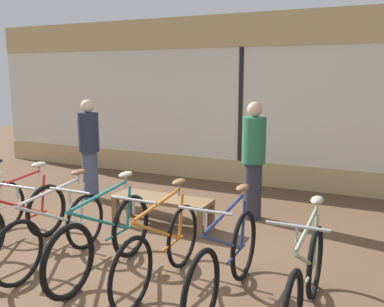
{
  "coord_description": "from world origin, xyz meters",
  "views": [
    {
      "loc": [
        2.63,
        -3.74,
        2.09
      ],
      "look_at": [
        0.0,
        1.83,
        0.95
      ],
      "focal_mm": 40.0,
      "sensor_mm": 36.0,
      "label": 1
    }
  ],
  "objects_px": {
    "bicycle_left": "(16,220)",
    "bicycle_right": "(226,262)",
    "bicycle_far_right": "(305,281)",
    "customer_near_rack": "(89,148)",
    "bicycle_center": "(104,239)",
    "bicycle_center_left": "(56,232)",
    "customer_by_window": "(253,158)",
    "display_bench": "(162,202)",
    "bicycle_center_right": "(161,249)"
  },
  "relations": [
    {
      "from": "bicycle_left",
      "to": "bicycle_right",
      "type": "bearing_deg",
      "value": -1.25
    },
    {
      "from": "bicycle_far_right",
      "to": "customer_near_rack",
      "type": "bearing_deg",
      "value": 150.91
    },
    {
      "from": "bicycle_far_right",
      "to": "customer_near_rack",
      "type": "height_order",
      "value": "customer_near_rack"
    },
    {
      "from": "bicycle_center",
      "to": "bicycle_right",
      "type": "bearing_deg",
      "value": 0.72
    },
    {
      "from": "bicycle_left",
      "to": "bicycle_center_left",
      "type": "distance_m",
      "value": 0.71
    },
    {
      "from": "customer_near_rack",
      "to": "bicycle_left",
      "type": "bearing_deg",
      "value": -74.45
    },
    {
      "from": "bicycle_center",
      "to": "customer_by_window",
      "type": "xyz_separation_m",
      "value": [
        0.87,
        2.4,
        0.51
      ]
    },
    {
      "from": "bicycle_left",
      "to": "display_bench",
      "type": "relative_size",
      "value": 1.22
    },
    {
      "from": "bicycle_right",
      "to": "bicycle_left",
      "type": "bearing_deg",
      "value": 178.75
    },
    {
      "from": "bicycle_center",
      "to": "display_bench",
      "type": "height_order",
      "value": "bicycle_center"
    },
    {
      "from": "display_bench",
      "to": "customer_by_window",
      "type": "relative_size",
      "value": 0.82
    },
    {
      "from": "bicycle_right",
      "to": "bicycle_far_right",
      "type": "relative_size",
      "value": 1.05
    },
    {
      "from": "bicycle_right",
      "to": "display_bench",
      "type": "bearing_deg",
      "value": 134.95
    },
    {
      "from": "bicycle_far_right",
      "to": "display_bench",
      "type": "relative_size",
      "value": 1.22
    },
    {
      "from": "bicycle_center",
      "to": "customer_by_window",
      "type": "height_order",
      "value": "customer_by_window"
    },
    {
      "from": "bicycle_far_right",
      "to": "bicycle_right",
      "type": "bearing_deg",
      "value": 176.85
    },
    {
      "from": "bicycle_right",
      "to": "bicycle_far_right",
      "type": "height_order",
      "value": "bicycle_right"
    },
    {
      "from": "bicycle_right",
      "to": "bicycle_far_right",
      "type": "xyz_separation_m",
      "value": [
        0.73,
        -0.04,
        -0.01
      ]
    },
    {
      "from": "bicycle_left",
      "to": "bicycle_center_right",
      "type": "bearing_deg",
      "value": -0.96
    },
    {
      "from": "bicycle_center_right",
      "to": "bicycle_right",
      "type": "relative_size",
      "value": 0.95
    },
    {
      "from": "bicycle_right",
      "to": "bicycle_center_left",
      "type": "bearing_deg",
      "value": -178.67
    },
    {
      "from": "bicycle_center_left",
      "to": "bicycle_center",
      "type": "relative_size",
      "value": 0.96
    },
    {
      "from": "bicycle_center",
      "to": "bicycle_right",
      "type": "height_order",
      "value": "bicycle_center"
    },
    {
      "from": "bicycle_left",
      "to": "bicycle_far_right",
      "type": "distance_m",
      "value": 3.42
    },
    {
      "from": "bicycle_left",
      "to": "bicycle_far_right",
      "type": "xyz_separation_m",
      "value": [
        3.42,
        -0.1,
        0.01
      ]
    },
    {
      "from": "bicycle_center_right",
      "to": "display_bench",
      "type": "relative_size",
      "value": 1.22
    },
    {
      "from": "bicycle_right",
      "to": "customer_by_window",
      "type": "distance_m",
      "value": 2.48
    },
    {
      "from": "bicycle_center",
      "to": "customer_near_rack",
      "type": "height_order",
      "value": "customer_near_rack"
    },
    {
      "from": "bicycle_left",
      "to": "customer_by_window",
      "type": "relative_size",
      "value": 0.99
    },
    {
      "from": "bicycle_far_right",
      "to": "bicycle_left",
      "type": "bearing_deg",
      "value": 178.35
    },
    {
      "from": "bicycle_center_left",
      "to": "customer_by_window",
      "type": "xyz_separation_m",
      "value": [
        1.5,
        2.43,
        0.52
      ]
    },
    {
      "from": "display_bench",
      "to": "bicycle_center_right",
      "type": "bearing_deg",
      "value": -61.37
    },
    {
      "from": "bicycle_right",
      "to": "customer_near_rack",
      "type": "xyz_separation_m",
      "value": [
        -3.29,
        2.2,
        0.49
      ]
    },
    {
      "from": "bicycle_right",
      "to": "display_bench",
      "type": "height_order",
      "value": "bicycle_right"
    },
    {
      "from": "bicycle_left",
      "to": "customer_by_window",
      "type": "height_order",
      "value": "customer_by_window"
    },
    {
      "from": "bicycle_center_right",
      "to": "bicycle_right",
      "type": "xyz_separation_m",
      "value": [
        0.7,
        -0.03,
        0.01
      ]
    },
    {
      "from": "bicycle_left",
      "to": "bicycle_center_left",
      "type": "bearing_deg",
      "value": -8.44
    },
    {
      "from": "bicycle_center_left",
      "to": "display_bench",
      "type": "xyz_separation_m",
      "value": [
        0.47,
        1.56,
        -0.03
      ]
    },
    {
      "from": "bicycle_left",
      "to": "bicycle_center",
      "type": "height_order",
      "value": "bicycle_center"
    },
    {
      "from": "bicycle_center_left",
      "to": "bicycle_center_right",
      "type": "xyz_separation_m",
      "value": [
        1.29,
        0.07,
        0.01
      ]
    },
    {
      "from": "bicycle_center_right",
      "to": "bicycle_right",
      "type": "height_order",
      "value": "bicycle_right"
    },
    {
      "from": "bicycle_center_left",
      "to": "display_bench",
      "type": "bearing_deg",
      "value": 73.11
    },
    {
      "from": "customer_near_rack",
      "to": "customer_by_window",
      "type": "relative_size",
      "value": 0.98
    },
    {
      "from": "bicycle_center_right",
      "to": "customer_by_window",
      "type": "xyz_separation_m",
      "value": [
        0.21,
        2.36,
        0.51
      ]
    },
    {
      "from": "bicycle_left",
      "to": "bicycle_far_right",
      "type": "height_order",
      "value": "same"
    },
    {
      "from": "customer_by_window",
      "to": "bicycle_center_right",
      "type": "bearing_deg",
      "value": -95.15
    },
    {
      "from": "bicycle_center_left",
      "to": "bicycle_right",
      "type": "height_order",
      "value": "bicycle_right"
    },
    {
      "from": "bicycle_center_left",
      "to": "bicycle_right",
      "type": "xyz_separation_m",
      "value": [
        1.99,
        0.05,
        0.02
      ]
    },
    {
      "from": "display_bench",
      "to": "customer_by_window",
      "type": "bearing_deg",
      "value": 40.11
    },
    {
      "from": "display_bench",
      "to": "customer_by_window",
      "type": "height_order",
      "value": "customer_by_window"
    }
  ]
}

